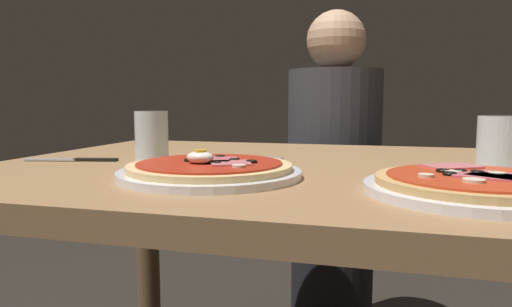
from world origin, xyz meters
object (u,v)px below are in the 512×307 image
at_px(diner_person, 333,191).
at_px(pizza_across_left, 474,185).
at_px(knife, 77,160).
at_px(water_glass_near, 152,138).
at_px(fork, 243,156).
at_px(water_glass_far, 501,148).
at_px(pizza_foreground, 210,170).
at_px(dining_table, 306,220).

bearing_deg(diner_person, pizza_across_left, 106.29).
xyz_separation_m(pizza_across_left, knife, (-0.73, 0.16, -0.01)).
height_order(water_glass_near, fork, water_glass_near).
bearing_deg(knife, fork, 25.28).
distance_m(water_glass_far, knife, 0.81).
bearing_deg(water_glass_far, pizza_across_left, -110.56).
height_order(pizza_foreground, knife, pizza_foreground).
height_order(pizza_foreground, pizza_across_left, pizza_foreground).
bearing_deg(diner_person, pizza_foreground, 82.81).
bearing_deg(fork, dining_table, -26.64).
height_order(dining_table, diner_person, diner_person).
bearing_deg(diner_person, dining_table, 91.28).
bearing_deg(water_glass_far, pizza_foreground, -159.05).
bearing_deg(water_glass_far, diner_person, 116.15).
height_order(dining_table, fork, fork).
bearing_deg(dining_table, knife, -171.42).
xyz_separation_m(pizza_across_left, water_glass_near, (-0.59, 0.23, 0.03)).
distance_m(pizza_across_left, knife, 0.74).
bearing_deg(fork, knife, -154.72).
height_order(water_glass_near, water_glass_far, water_glass_near).
bearing_deg(water_glass_near, fork, 22.81).
relative_size(pizza_across_left, knife, 1.48).
height_order(water_glass_near, diner_person, diner_person).
height_order(pizza_across_left, fork, pizza_across_left).
height_order(dining_table, pizza_across_left, pizza_across_left).
height_order(pizza_foreground, fork, pizza_foreground).
xyz_separation_m(pizza_foreground, diner_person, (0.11, 0.90, -0.20)).
bearing_deg(water_glass_near, diner_person, 65.80).
xyz_separation_m(dining_table, pizza_foreground, (-0.13, -0.19, 0.12)).
relative_size(pizza_foreground, diner_person, 0.25).
bearing_deg(pizza_across_left, fork, 143.68).
distance_m(dining_table, water_glass_far, 0.37).
height_order(fork, knife, knife).
distance_m(pizza_across_left, diner_person, 1.00).
height_order(dining_table, water_glass_near, water_glass_near).
relative_size(knife, diner_person, 0.16).
bearing_deg(pizza_across_left, knife, 167.95).
relative_size(pizza_across_left, diner_person, 0.24).
relative_size(pizza_foreground, water_glass_far, 3.03).
bearing_deg(water_glass_far, water_glass_near, 178.94).
distance_m(dining_table, water_glass_near, 0.37).
height_order(fork, diner_person, diner_person).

